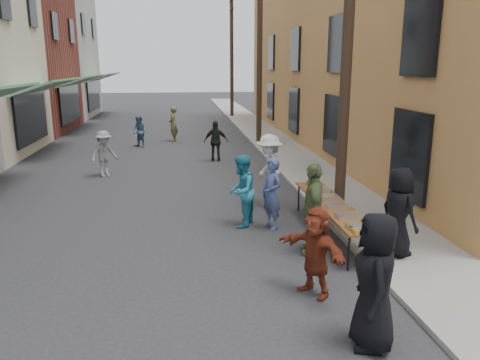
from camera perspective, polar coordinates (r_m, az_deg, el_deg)
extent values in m
plane|color=#28282B|center=(8.63, -9.66, -12.29)|extent=(120.00, 120.00, 0.00)
cube|color=gray|center=(23.50, 3.99, 4.70)|extent=(2.20, 60.00, 0.10)
cube|color=gray|center=(38.20, -23.91, 13.80)|extent=(8.00, 8.00, 9.00)
cube|color=#C38345|center=(24.25, 19.56, 15.99)|extent=(10.00, 28.00, 10.00)
cylinder|color=#2D2116|center=(11.44, 13.04, 17.16)|extent=(0.26, 0.26, 9.00)
cylinder|color=#2D2116|center=(23.08, 2.41, 15.65)|extent=(0.26, 0.26, 9.00)
cylinder|color=#2D2116|center=(34.97, -1.02, 15.04)|extent=(0.26, 0.26, 9.00)
cube|color=brown|center=(10.71, 11.22, -2.93)|extent=(0.70, 4.00, 0.04)
cylinder|color=black|center=(9.07, 13.11, -8.66)|extent=(0.04, 0.04, 0.71)
cylinder|color=black|center=(9.28, 16.51, -8.35)|extent=(0.04, 0.04, 0.71)
cylinder|color=black|center=(12.46, 7.17, -2.18)|extent=(0.04, 0.04, 0.71)
cylinder|color=black|center=(12.61, 9.72, -2.07)|extent=(0.04, 0.04, 0.71)
cube|color=maroon|center=(9.22, 14.47, -5.48)|extent=(0.50, 0.33, 0.08)
cube|color=#B2B2B7|center=(9.79, 13.08, -4.25)|extent=(0.50, 0.33, 0.08)
cube|color=tan|center=(10.42, 11.76, -3.08)|extent=(0.50, 0.33, 0.08)
cube|color=#B2B2B7|center=(11.05, 10.59, -2.04)|extent=(0.50, 0.33, 0.08)
cube|color=tan|center=(11.70, 9.55, -1.11)|extent=(0.50, 0.33, 0.08)
cylinder|color=#A57F26|center=(8.88, 13.85, -6.20)|extent=(0.07, 0.07, 0.08)
cylinder|color=#A57F26|center=(8.96, 13.62, -5.98)|extent=(0.07, 0.07, 0.08)
cylinder|color=#A57F26|center=(9.05, 13.40, -5.77)|extent=(0.07, 0.07, 0.08)
cylinder|color=tan|center=(9.07, 16.23, -5.78)|extent=(0.08, 0.08, 0.12)
imported|color=black|center=(6.63, 16.14, -11.82)|extent=(0.82, 1.06, 1.92)
imported|color=#475489|center=(10.95, 3.87, -1.69)|extent=(0.62, 0.73, 1.69)
imported|color=teal|center=(11.08, 0.15, -1.35)|extent=(0.93, 1.03, 1.73)
imported|color=silver|center=(12.68, 3.59, 1.14)|extent=(0.90, 1.36, 1.98)
imported|color=#596B3E|center=(9.58, 8.91, -3.48)|extent=(0.69, 1.18, 1.89)
imported|color=maroon|center=(7.94, 9.21, -8.58)|extent=(1.11, 1.45, 1.53)
imported|color=black|center=(9.66, 18.75, -3.68)|extent=(0.80, 1.00, 1.77)
imported|color=gray|center=(16.78, -16.24, 3.09)|extent=(1.16, 1.13, 1.60)
imported|color=black|center=(18.78, -2.95, 4.75)|extent=(0.98, 0.48, 1.62)
imported|color=brown|center=(23.94, -8.14, 6.77)|extent=(0.50, 0.69, 1.76)
imported|color=#42607F|center=(22.50, -12.14, 5.80)|extent=(0.91, 0.88, 1.48)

